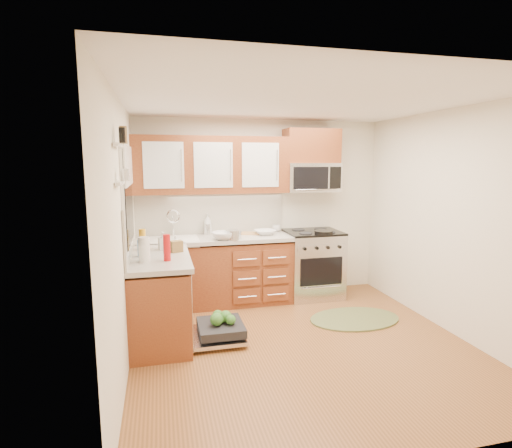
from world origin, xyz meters
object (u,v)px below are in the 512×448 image
object	(u,v)px
sink	(174,249)
paper_towel_roll	(144,249)
dishwasher	(217,332)
bowl_b	(224,236)
stock_pot	(233,235)
cup	(276,228)
range	(313,264)
rug	(355,319)
microwave	(311,177)
bowl_a	(265,232)
skillet	(324,232)
upper_cabinets	(212,165)
cutting_board	(251,233)

from	to	relation	value
sink	paper_towel_roll	distance (m)	1.20
dishwasher	bowl_b	bearing A→B (deg)	76.11
stock_pot	cup	distance (m)	0.82
range	dishwasher	distance (m)	1.95
range	rug	bearing A→B (deg)	-79.07
microwave	paper_towel_roll	bearing A→B (deg)	-150.96
rug	bowl_a	xyz separation A→B (m)	(-0.89, 0.97, 0.95)
skillet	bowl_b	distance (m)	1.35
microwave	sink	xyz separation A→B (m)	(-1.93, -0.13, -0.90)
sink	upper_cabinets	bearing A→B (deg)	16.45
sink	cutting_board	bearing A→B (deg)	7.00
microwave	stock_pot	bearing A→B (deg)	-164.44
skillet	stock_pot	xyz separation A→B (m)	(-1.23, 0.04, 0.01)
bowl_b	upper_cabinets	bearing A→B (deg)	107.08
rug	skillet	size ratio (longest dim) A/B	4.59
paper_towel_roll	bowl_b	distance (m)	1.35
paper_towel_roll	cup	bearing A→B (deg)	37.28
range	paper_towel_roll	xyz separation A→B (m)	(-2.26, -1.14, 0.57)
microwave	cup	size ratio (longest dim) A/B	6.34
cutting_board	cup	size ratio (longest dim) A/B	2.30
microwave	dishwasher	world-z (taller)	microwave
dishwasher	skillet	distance (m)	2.01
skillet	cup	size ratio (longest dim) A/B	2.05
microwave	cutting_board	world-z (taller)	microwave
dishwasher	stock_pot	distance (m)	1.33
stock_pot	cup	size ratio (longest dim) A/B	1.74
upper_cabinets	range	distance (m)	1.99
microwave	stock_pot	xyz separation A→B (m)	(-1.18, -0.33, -0.71)
range	bowl_b	world-z (taller)	bowl_b
skillet	stock_pot	size ratio (longest dim) A/B	1.18
upper_cabinets	bowl_b	size ratio (longest dim) A/B	6.68
upper_cabinets	cup	distance (m)	1.29
cutting_board	paper_towel_roll	world-z (taller)	paper_towel_roll
upper_cabinets	rug	xyz separation A→B (m)	(1.59, -1.10, -1.86)
rug	paper_towel_roll	xyz separation A→B (m)	(-2.45, -0.18, 1.04)
cutting_board	bowl_a	distance (m)	0.20
range	cutting_board	bearing A→B (deg)	172.15
stock_pot	upper_cabinets	bearing A→B (deg)	121.79
upper_cabinets	sink	bearing A→B (deg)	-163.55
upper_cabinets	range	world-z (taller)	upper_cabinets
sink	bowl_b	xyz separation A→B (m)	(0.62, -0.17, 0.17)
sink	stock_pot	world-z (taller)	stock_pot
rug	bowl_a	bearing A→B (deg)	132.26
rug	cutting_board	bearing A→B (deg)	134.50
rug	paper_towel_roll	size ratio (longest dim) A/B	4.52
paper_towel_roll	bowl_b	bearing A→B (deg)	44.97
sink	bowl_a	distance (m)	1.24
skillet	bowl_a	size ratio (longest dim) A/B	0.90
microwave	sink	bearing A→B (deg)	-176.15
dishwasher	rug	world-z (taller)	dishwasher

